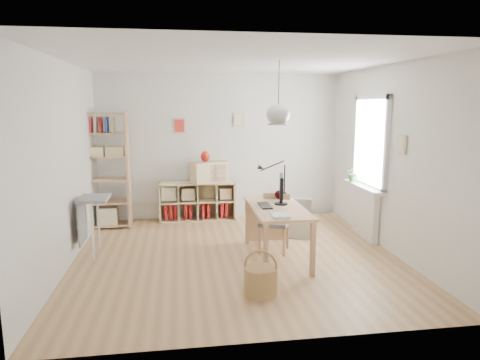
{
  "coord_description": "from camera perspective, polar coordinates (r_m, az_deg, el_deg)",
  "views": [
    {
      "loc": [
        -0.77,
        -5.75,
        2.13
      ],
      "look_at": [
        0.1,
        0.3,
        1.05
      ],
      "focal_mm": 32.0,
      "sensor_mm": 36.0,
      "label": 1
    }
  ],
  "objects": [
    {
      "name": "desk",
      "position": [
        5.94,
        4.94,
        -4.38
      ],
      "size": [
        0.7,
        1.5,
        0.75
      ],
      "color": "tan",
      "rests_on": "ground"
    },
    {
      "name": "red_vase",
      "position": [
        7.86,
        -4.68,
        3.14
      ],
      "size": [
        0.16,
        0.16,
        0.2
      ],
      "primitive_type": "ellipsoid",
      "color": "maroon",
      "rests_on": "drawer_chest"
    },
    {
      "name": "wicker_basket",
      "position": [
        4.98,
        2.75,
        -13.15
      ],
      "size": [
        0.38,
        0.38,
        0.52
      ],
      "rotation": [
        0.0,
        0.0,
        -0.33
      ],
      "color": "#B0854F",
      "rests_on": "ground"
    },
    {
      "name": "potted_plant",
      "position": [
        7.39,
        14.96,
        0.88
      ],
      "size": [
        0.29,
        0.26,
        0.28
      ],
      "primitive_type": "imported",
      "rotation": [
        0.0,
        0.0,
        -0.16
      ],
      "color": "#2C6626",
      "rests_on": "windowsill"
    },
    {
      "name": "chair",
      "position": [
        6.32,
        4.67,
        -5.22
      ],
      "size": [
        0.53,
        0.53,
        0.83
      ],
      "rotation": [
        0.0,
        0.0,
        -0.4
      ],
      "color": "gray",
      "rests_on": "ground"
    },
    {
      "name": "paper_tray",
      "position": [
        5.38,
        5.37,
        -4.72
      ],
      "size": [
        0.23,
        0.28,
        0.03
      ],
      "primitive_type": "cube",
      "rotation": [
        0.0,
        0.0,
        -0.07
      ],
      "color": "white",
      "rests_on": "desk"
    },
    {
      "name": "cube_shelf",
      "position": [
        8.05,
        -5.86,
        -3.19
      ],
      "size": [
        1.4,
        0.38,
        0.72
      ],
      "color": "beige",
      "rests_on": "ground"
    },
    {
      "name": "room_shell",
      "position": [
        5.76,
        5.14,
        8.7
      ],
      "size": [
        4.5,
        4.5,
        4.5
      ],
      "color": "white",
      "rests_on": "ground"
    },
    {
      "name": "side_table",
      "position": [
        6.4,
        -19.42,
        -3.77
      ],
      "size": [
        0.4,
        0.55,
        0.85
      ],
      "color": "gray",
      "rests_on": "ground"
    },
    {
      "name": "task_lamp",
      "position": [
        6.44,
        4.1,
        0.74
      ],
      "size": [
        0.48,
        0.18,
        0.51
      ],
      "color": "black",
      "rests_on": "desk"
    },
    {
      "name": "yarn_ball",
      "position": [
        6.35,
        5.24,
        -1.97
      ],
      "size": [
        0.13,
        0.13,
        0.13
      ],
      "primitive_type": "sphere",
      "color": "#44090F",
      "rests_on": "desk"
    },
    {
      "name": "storage_chest",
      "position": [
        7.15,
        7.3,
        -5.82
      ],
      "size": [
        0.71,
        0.75,
        0.58
      ],
      "rotation": [
        0.0,
        0.0,
        -0.32
      ],
      "color": "beige",
      "rests_on": "ground"
    },
    {
      "name": "monitor",
      "position": [
        5.99,
        5.53,
        -1.09
      ],
      "size": [
        0.19,
        0.47,
        0.41
      ],
      "rotation": [
        0.0,
        0.0,
        -0.21
      ],
      "color": "black",
      "rests_on": "desk"
    },
    {
      "name": "keyboard",
      "position": [
        5.9,
        3.36,
        -3.42
      ],
      "size": [
        0.14,
        0.38,
        0.02
      ],
      "primitive_type": "cube",
      "rotation": [
        0.0,
        0.0,
        0.0
      ],
      "color": "black",
      "rests_on": "desk"
    },
    {
      "name": "windowsill",
      "position": [
        7.11,
        16.15,
        -0.92
      ],
      "size": [
        0.22,
        1.2,
        0.06
      ],
      "primitive_type": "cube",
      "color": "white",
      "rests_on": "radiator"
    },
    {
      "name": "radiator",
      "position": [
        7.22,
        16.35,
        -4.27
      ],
      "size": [
        0.1,
        0.8,
        0.8
      ],
      "primitive_type": "cube",
      "color": "white",
      "rests_on": "ground"
    },
    {
      "name": "drawer_chest",
      "position": [
        7.91,
        -4.14,
        1.09
      ],
      "size": [
        0.72,
        0.54,
        0.37
      ],
      "primitive_type": "cube",
      "rotation": [
        0.0,
        0.0,
        0.41
      ],
      "color": "beige",
      "rests_on": "cube_shelf"
    },
    {
      "name": "window_unit",
      "position": [
        7.05,
        17.07,
        4.86
      ],
      "size": [
        0.07,
        1.16,
        1.46
      ],
      "color": "white",
      "rests_on": "ground"
    },
    {
      "name": "ground",
      "position": [
        6.18,
        -0.53,
        -10.14
      ],
      "size": [
        4.5,
        4.5,
        0.0
      ],
      "primitive_type": "plane",
      "color": "tan",
      "rests_on": "ground"
    },
    {
      "name": "tall_bookshelf",
      "position": [
        7.73,
        -17.55,
        1.8
      ],
      "size": [
        0.8,
        0.38,
        2.0
      ],
      "color": "tan",
      "rests_on": "ground"
    }
  ]
}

